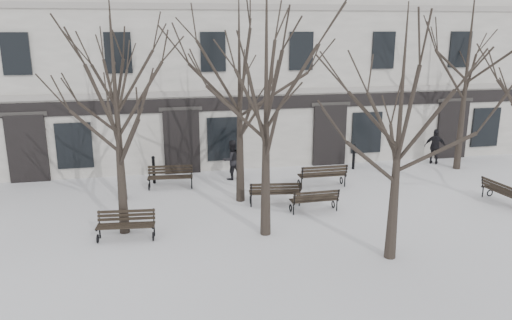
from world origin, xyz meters
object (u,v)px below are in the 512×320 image
object	(u,v)px
tree_0	(116,102)
bench_0	(126,224)
bench_1	(275,192)
bench_2	(315,199)
bench_5	(502,192)
tree_2	(401,105)
bench_3	(170,176)
bench_4	(323,175)
tree_1	(266,69)

from	to	relation	value
tree_0	bench_0	world-z (taller)	tree_0
tree_0	bench_1	bearing A→B (deg)	15.21
bench_2	bench_5	distance (m)	7.17
tree_0	bench_2	size ratio (longest dim) A/B	3.88
tree_0	tree_2	world-z (taller)	tree_2
bench_3	bench_4	xyz separation A→B (m)	(6.17, -1.23, 0.04)
tree_0	tree_2	xyz separation A→B (m)	(7.57, -3.45, 0.19)
tree_1	tree_2	bearing A→B (deg)	-37.17
tree_2	bench_4	world-z (taller)	tree_2
tree_2	bench_2	size ratio (longest dim) A/B	4.05
bench_2	tree_2	bearing A→B (deg)	102.29
bench_0	bench_1	bearing A→B (deg)	26.38
tree_1	bench_0	xyz separation A→B (m)	(-4.35, 0.54, -4.76)
bench_4	bench_2	bearing A→B (deg)	65.46
bench_0	tree_1	bearing A→B (deg)	-1.37
tree_0	bench_4	distance (m)	9.22
bench_0	bench_1	xyz separation A→B (m)	(5.29, 2.00, 0.03)
bench_2	bench_4	bearing A→B (deg)	-116.30
bench_0	bench_4	size ratio (longest dim) A/B	0.92
tree_0	bench_2	xyz separation A→B (m)	(6.60, 0.50, -3.76)
bench_1	bench_4	distance (m)	3.00
tree_2	bench_5	bearing A→B (deg)	28.41
tree_0	bench_5	distance (m)	14.25
tree_1	bench_2	size ratio (longest dim) A/B	4.81
tree_0	bench_1	distance (m)	6.69
bench_0	bench_5	bearing A→B (deg)	7.46
tree_1	bench_2	distance (m)	5.47
tree_1	bench_1	xyz separation A→B (m)	(0.94, 2.54, -4.73)
bench_2	bench_5	size ratio (longest dim) A/B	0.97
tree_2	bench_2	bearing A→B (deg)	103.88
tree_0	bench_4	bearing A→B (deg)	22.12
tree_2	bench_2	xyz separation A→B (m)	(-0.98, 3.95, -3.94)
tree_0	bench_0	bearing A→B (deg)	-80.89
tree_2	bench_5	xyz separation A→B (m)	(6.17, 3.34, -3.94)
tree_0	tree_2	size ratio (longest dim) A/B	0.96
bench_1	bench_5	world-z (taller)	bench_1
bench_4	tree_1	bearing A→B (deg)	51.58
bench_2	bench_3	xyz separation A→B (m)	(-4.94, 3.91, 0.03)
tree_1	bench_2	world-z (taller)	tree_1
bench_1	tree_0	bearing A→B (deg)	22.78
tree_2	bench_5	distance (m)	8.05
bench_4	bench_5	xyz separation A→B (m)	(5.91, -3.30, -0.06)
tree_1	tree_2	distance (m)	4.03
tree_0	bench_5	world-z (taller)	tree_0
tree_2	bench_5	world-z (taller)	tree_2
bench_2	tree_1	bearing A→B (deg)	34.44
tree_2	bench_1	xyz separation A→B (m)	(-2.20, 4.92, -3.90)
bench_5	tree_0	bearing A→B (deg)	84.07
tree_1	tree_0	bearing A→B (deg)	166.37
tree_0	bench_5	size ratio (longest dim) A/B	3.78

